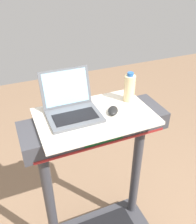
# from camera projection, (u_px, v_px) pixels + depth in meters

# --- Properties ---
(desk_board) EXTENTS (0.69, 0.45, 0.02)m
(desk_board) POSITION_uv_depth(u_px,v_px,m) (95.00, 116.00, 1.46)
(desk_board) COLOR beige
(desk_board) RESTS_ON treadmill_base
(laptop) EXTENTS (0.31, 0.30, 0.24)m
(laptop) POSITION_uv_depth(u_px,v_px,m) (72.00, 107.00, 1.44)
(laptop) COLOR #515459
(laptop) RESTS_ON desk_board
(computer_mouse) EXTENTS (0.10, 0.12, 0.03)m
(computer_mouse) POSITION_uv_depth(u_px,v_px,m) (113.00, 110.00, 1.47)
(computer_mouse) COLOR black
(computer_mouse) RESTS_ON desk_board
(water_bottle) EXTENTS (0.07, 0.07, 0.20)m
(water_bottle) POSITION_uv_depth(u_px,v_px,m) (129.00, 88.00, 1.56)
(water_bottle) COLOR beige
(water_bottle) RESTS_ON desk_board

